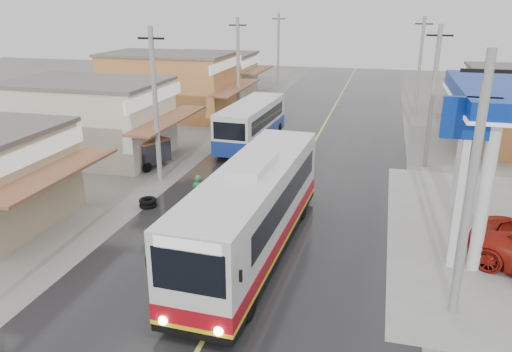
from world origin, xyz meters
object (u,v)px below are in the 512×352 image
at_px(second_bus, 252,123).
at_px(tyre_stack, 148,203).
at_px(coach_bus, 254,209).
at_px(cyclist, 201,203).
at_px(tricycle_near, 151,151).

relative_size(second_bus, tyre_stack, 10.43).
distance_m(coach_bus, second_bus, 14.99).
relative_size(cyclist, tricycle_near, 0.83).
bearing_deg(cyclist, tricycle_near, 137.13).
height_order(cyclist, tricycle_near, cyclist).
relative_size(cyclist, tyre_stack, 2.48).
height_order(second_bus, tricycle_near, second_bus).
bearing_deg(tyre_stack, second_bus, 80.18).
bearing_deg(coach_bus, tyre_stack, 155.07).
relative_size(coach_bus, tyre_stack, 14.32).
distance_m(tricycle_near, tyre_stack, 6.17).
xyz_separation_m(coach_bus, tyre_stack, (-5.95, 3.06, -1.56)).
relative_size(coach_bus, tricycle_near, 4.81).
bearing_deg(tyre_stack, tricycle_near, 113.97).
height_order(second_bus, cyclist, second_bus).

